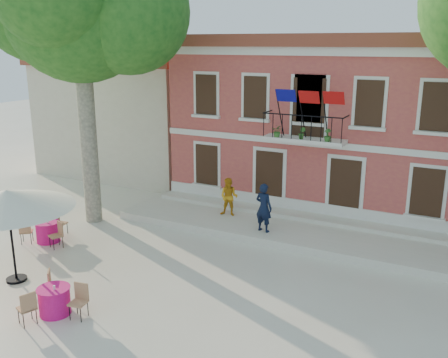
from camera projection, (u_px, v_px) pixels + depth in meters
ground at (187, 267)px, 16.47m from camera, size 90.00×90.00×0.00m
main_building at (335, 118)px, 23.13m from camera, size 13.50×9.59×7.50m
neighbor_west at (146, 112)px, 29.26m from camera, size 9.40×9.40×6.40m
terrace at (291, 230)px, 19.31m from camera, size 14.00×3.40×0.30m
plane_tree_west at (79, 6)px, 18.55m from camera, size 5.84×5.84×11.47m
patio_umbrella at (7, 200)px, 14.85m from camera, size 3.95×3.95×2.94m
pedestrian_navy at (264, 208)px, 18.54m from camera, size 0.75×0.56×1.86m
pedestrian_orange at (229, 197)px, 20.29m from camera, size 0.85×0.71×1.57m
cafe_table_0 at (48, 231)px, 18.46m from camera, size 1.85×1.74×0.95m
cafe_table_1 at (54, 299)px, 13.51m from camera, size 1.76×1.85×0.95m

